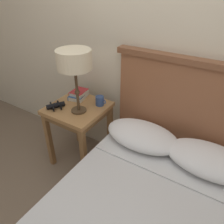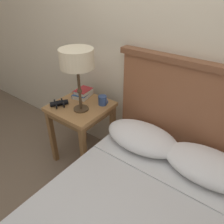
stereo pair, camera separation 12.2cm
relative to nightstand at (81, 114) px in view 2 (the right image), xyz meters
The scene contains 7 objects.
wall_back 1.09m from the nightstand, 26.63° to the left, with size 8.00×0.06×2.60m.
nightstand is the anchor object (origin of this frame).
table_lamp 0.54m from the nightstand, 41.17° to the right, with size 0.27×0.27×0.53m.
book_on_nightstand 0.20m from the nightstand, 126.33° to the left, with size 0.17×0.21×0.04m.
book_stacked_on_top 0.23m from the nightstand, 123.67° to the left, with size 0.14×0.17×0.03m.
binoculars_pair 0.22m from the nightstand, 141.10° to the right, with size 0.16×0.16×0.05m.
coffee_mug 0.25m from the nightstand, 39.50° to the left, with size 0.10×0.08×0.08m.
Camera 2 is at (0.56, -0.47, 1.63)m, focal length 35.00 mm.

